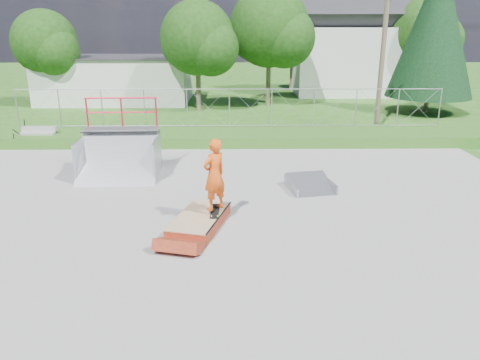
# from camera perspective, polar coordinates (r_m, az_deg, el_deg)

# --- Properties ---
(ground) EXTENTS (120.00, 120.00, 0.00)m
(ground) POSITION_cam_1_polar(r_m,az_deg,el_deg) (12.60, -1.73, -5.45)
(ground) COLOR #2B5E1B
(ground) RESTS_ON ground
(concrete_pad) EXTENTS (20.00, 16.00, 0.04)m
(concrete_pad) POSITION_cam_1_polar(r_m,az_deg,el_deg) (12.59, -1.73, -5.36)
(concrete_pad) COLOR #9A9A98
(concrete_pad) RESTS_ON ground
(grass_berm) EXTENTS (24.00, 3.00, 0.50)m
(grass_berm) POSITION_cam_1_polar(r_m,az_deg,el_deg) (21.58, -1.31, 5.33)
(grass_berm) COLOR #2B5E1B
(grass_berm) RESTS_ON ground
(grind_box) EXTENTS (1.64, 2.48, 0.34)m
(grind_box) POSITION_cam_1_polar(r_m,az_deg,el_deg) (12.41, -4.95, -5.03)
(grind_box) COLOR maroon
(grind_box) RESTS_ON concrete_pad
(quarter_pipe) EXTENTS (2.74, 2.35, 2.66)m
(quarter_pipe) POSITION_cam_1_polar(r_m,az_deg,el_deg) (16.59, -14.71, 4.63)
(quarter_pipe) COLOR #A8ABB1
(quarter_pipe) RESTS_ON concrete_pad
(flat_bank_ramp) EXTENTS (1.60, 1.67, 0.41)m
(flat_bank_ramp) POSITION_cam_1_polar(r_m,az_deg,el_deg) (15.22, 8.61, -0.58)
(flat_bank_ramp) COLOR #A8ABB1
(flat_bank_ramp) RESTS_ON concrete_pad
(skateboard) EXTENTS (0.26, 0.80, 0.13)m
(skateboard) POSITION_cam_1_polar(r_m,az_deg,el_deg) (12.44, -3.07, -3.87)
(skateboard) COLOR black
(skateboard) RESTS_ON grind_box
(skater) EXTENTS (0.82, 0.81, 1.91)m
(skater) POSITION_cam_1_polar(r_m,az_deg,el_deg) (12.12, -3.14, 0.31)
(skater) COLOR #F25415
(skater) RESTS_ON grind_box
(concrete_stairs) EXTENTS (1.50, 1.60, 0.80)m
(concrete_stairs) POSITION_cam_1_polar(r_m,az_deg,el_deg) (22.53, -23.58, 4.75)
(concrete_stairs) COLOR #9A9A98
(concrete_stairs) RESTS_ON ground
(chain_link_fence) EXTENTS (20.00, 0.06, 1.80)m
(chain_link_fence) POSITION_cam_1_polar(r_m,az_deg,el_deg) (22.34, -1.30, 8.78)
(chain_link_fence) COLOR #97999E
(chain_link_fence) RESTS_ON grass_berm
(utility_building_flat) EXTENTS (10.00, 6.00, 3.00)m
(utility_building_flat) POSITION_cam_1_polar(r_m,az_deg,el_deg) (34.72, -14.72, 11.73)
(utility_building_flat) COLOR silver
(utility_building_flat) RESTS_ON ground
(gable_house) EXTENTS (8.40, 6.08, 8.94)m
(gable_house) POSITION_cam_1_polar(r_m,az_deg,el_deg) (38.57, 12.95, 15.94)
(gable_house) COLOR silver
(gable_house) RESTS_ON ground
(utility_pole) EXTENTS (0.24, 0.24, 8.00)m
(utility_pole) POSITION_cam_1_polar(r_m,az_deg,el_deg) (24.66, 17.04, 14.98)
(utility_pole) COLOR brown
(utility_pole) RESTS_ON ground
(tree_left_near) EXTENTS (4.76, 4.48, 6.65)m
(tree_left_near) POSITION_cam_1_polar(r_m,az_deg,el_deg) (29.45, -4.76, 16.54)
(tree_left_near) COLOR brown
(tree_left_near) RESTS_ON ground
(tree_center) EXTENTS (5.44, 5.12, 7.60)m
(tree_center) POSITION_cam_1_polar(r_m,az_deg,el_deg) (31.45, 4.16, 17.76)
(tree_center) COLOR brown
(tree_center) RESTS_ON ground
(tree_left_far) EXTENTS (4.42, 4.16, 6.18)m
(tree_left_far) POSITION_cam_1_polar(r_m,az_deg,el_deg) (33.62, -22.41, 14.97)
(tree_left_far) COLOR brown
(tree_left_far) RESTS_ON ground
(tree_right_far) EXTENTS (5.10, 4.80, 7.12)m
(tree_right_far) POSITION_cam_1_polar(r_m,az_deg,el_deg) (38.05, 21.86, 16.18)
(tree_right_far) COLOR brown
(tree_right_far) RESTS_ON ground
(tree_back_mid) EXTENTS (4.08, 3.84, 5.70)m
(tree_back_mid) POSITION_cam_1_polar(r_m,az_deg,el_deg) (39.74, 6.77, 16.01)
(tree_back_mid) COLOR brown
(tree_back_mid) RESTS_ON ground
(conifer_tree) EXTENTS (5.04, 5.04, 9.10)m
(conifer_tree) POSITION_cam_1_polar(r_m,az_deg,el_deg) (30.87, 22.74, 16.85)
(conifer_tree) COLOR brown
(conifer_tree) RESTS_ON ground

